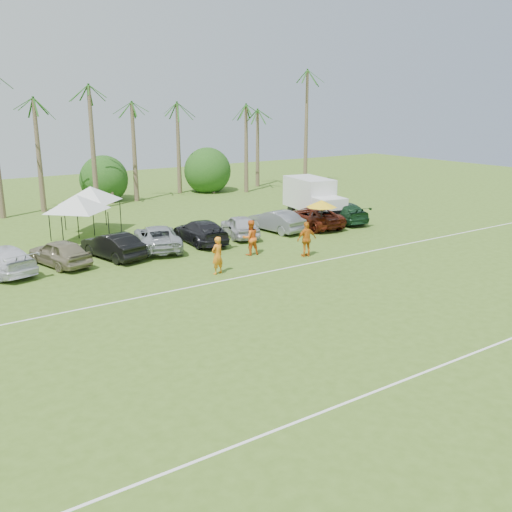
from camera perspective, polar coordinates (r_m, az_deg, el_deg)
ground at (r=16.42m, az=15.35°, el=-16.35°), size 120.00×120.00×0.00m
field_lines at (r=21.76m, az=-0.90°, el=-7.61°), size 80.00×12.10×0.01m
palm_tree_5 at (r=48.04m, az=-21.71°, el=14.07°), size 2.40×2.40×9.90m
palm_tree_6 at (r=49.12m, az=-17.12°, el=15.47°), size 2.40×2.40×10.90m
palm_tree_7 at (r=50.51m, az=-12.70°, el=16.70°), size 2.40×2.40×11.90m
palm_tree_8 at (r=52.58m, az=-7.32°, el=14.04°), size 2.40×2.40×8.90m
palm_tree_9 at (r=55.04m, az=-2.56°, el=15.10°), size 2.40×2.40×9.90m
palm_tree_10 at (r=57.83m, az=1.81°, el=15.97°), size 2.40×2.40×10.90m
palm_tree_11 at (r=60.29m, az=5.03°, el=16.69°), size 2.40×2.40×11.90m
bush_tree_2 at (r=51.14m, az=-14.67°, el=7.25°), size 4.00×4.00×4.00m
bush_tree_3 at (r=55.28m, az=-4.81°, el=8.25°), size 4.00×4.00×4.00m
sideline_player_a at (r=28.70m, az=-3.89°, el=0.07°), size 0.79×0.61×1.93m
sideline_player_b at (r=32.21m, az=-0.57°, el=1.85°), size 1.06×0.87×2.00m
sideline_player_c at (r=32.00m, az=5.08°, el=1.68°), size 1.23×0.66×1.99m
box_truck at (r=42.41m, az=5.82°, el=5.83°), size 3.04×6.02×2.97m
canopy_tent_left at (r=36.37m, az=-17.53°, el=5.85°), size 4.28×4.28×3.47m
canopy_tent_right at (r=39.30m, az=-16.26°, el=6.70°), size 4.38×4.38×3.55m
market_umbrella at (r=37.41m, az=6.58°, el=5.22°), size 2.02×2.02×2.25m
parked_car_3 at (r=31.49m, az=-24.18°, el=-0.36°), size 3.17×5.28×1.43m
parked_car_4 at (r=31.88m, az=-19.07°, el=0.33°), size 2.73×4.50×1.43m
parked_car_5 at (r=32.57m, az=-14.15°, el=1.01°), size 2.48×4.58×1.43m
parked_car_6 at (r=33.98m, az=-9.86°, el=1.84°), size 3.81×5.63×1.43m
parked_car_7 at (r=35.19m, az=-5.58°, el=2.45°), size 2.32×5.05×1.43m
parked_car_8 at (r=36.63m, az=-1.65°, el=3.02°), size 2.73×4.50×1.43m
parked_car_9 at (r=38.22m, az=1.99°, el=3.53°), size 2.02×4.50×1.43m
parked_car_10 at (r=39.73m, az=5.60°, el=3.92°), size 2.71×5.30×1.43m
parked_car_11 at (r=41.66m, az=8.58°, el=4.35°), size 2.88×5.22×1.43m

